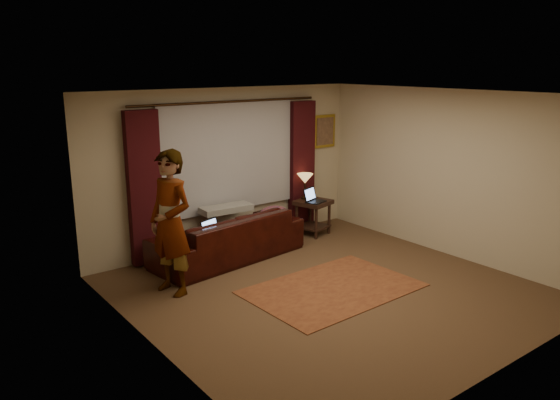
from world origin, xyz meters
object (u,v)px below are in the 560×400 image
object	(u,v)px
end_table	(313,217)
person	(171,223)
laptop_table	(316,195)
laptop_sofa	(216,229)
tiffany_lamp	(305,186)
sofa	(228,228)

from	to	relation	value
end_table	person	xyz separation A→B (m)	(-3.13, -0.79, 0.65)
laptop_table	laptop_sofa	bearing A→B (deg)	168.03
laptop_sofa	end_table	xyz separation A→B (m)	(2.24, 0.42, -0.31)
tiffany_lamp	person	world-z (taller)	person
end_table	person	size ratio (longest dim) A/B	0.32
sofa	laptop_sofa	world-z (taller)	sofa
laptop_sofa	end_table	distance (m)	2.29
end_table	tiffany_lamp	distance (m)	0.57
person	sofa	bearing A→B (deg)	102.63
laptop_table	end_table	bearing A→B (deg)	48.97
sofa	person	world-z (taller)	person
sofa	tiffany_lamp	xyz separation A→B (m)	(1.82, 0.33, 0.36)
laptop_sofa	laptop_table	xyz separation A→B (m)	(2.19, 0.29, 0.13)
tiffany_lamp	laptop_sofa	bearing A→B (deg)	-164.80
person	end_table	bearing A→B (deg)	89.89
tiffany_lamp	sofa	bearing A→B (deg)	-169.84
person	laptop_table	bearing A→B (deg)	87.90
end_table	tiffany_lamp	bearing A→B (deg)	104.77
end_table	person	bearing A→B (deg)	-165.81
laptop_table	sofa	bearing A→B (deg)	161.19
end_table	person	distance (m)	3.30
end_table	tiffany_lamp	size ratio (longest dim) A/B	1.36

